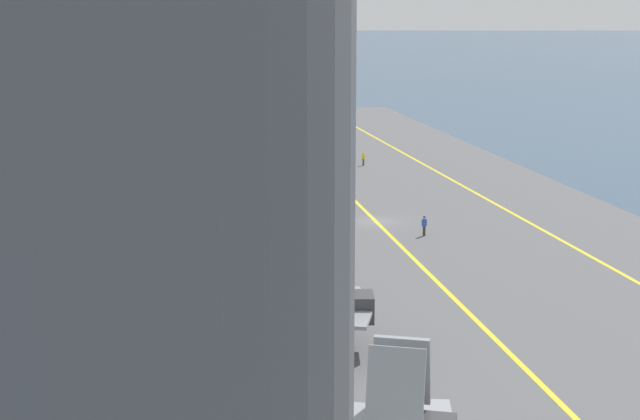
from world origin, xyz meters
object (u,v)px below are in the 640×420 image
object	(u,v)px
parked_jet_fourth	(195,208)
parked_jet_fifth	(197,176)
parked_jet_sixth	(193,155)
crew_blue_vest	(424,225)
parked_jet_seventh	(194,139)
parked_jet_second	(225,308)
crew_yellow_vest	(363,158)
parked_jet_eighth	(186,127)
crew_green_vest	(338,206)
parked_jet_third	(211,254)

from	to	relation	value
parked_jet_fourth	parked_jet_fifth	world-z (taller)	parked_jet_fifth
parked_jet_sixth	crew_blue_vest	distance (m)	37.92
parked_jet_seventh	crew_blue_vest	xyz separation A→B (m)	(-49.99, -18.00, -1.33)
parked_jet_second	parked_jet_fourth	bearing A→B (deg)	1.43
crew_yellow_vest	crew_blue_vest	xyz separation A→B (m)	(-38.95, 2.59, 0.04)
parked_jet_sixth	parked_jet_eighth	world-z (taller)	parked_jet_sixth
crew_green_vest	parked_jet_third	bearing A→B (deg)	150.40
parked_jet_third	crew_blue_vest	world-z (taller)	parked_jet_third
crew_yellow_vest	crew_green_vest	size ratio (longest dim) A/B	0.95
parked_jet_seventh	crew_yellow_vest	xyz separation A→B (m)	(-11.03, -20.58, -1.36)
parked_jet_sixth	crew_blue_vest	bearing A→B (deg)	-150.59
parked_jet_fifth	parked_jet_eighth	bearing A→B (deg)	0.00
parked_jet_third	parked_jet_seventh	xyz separation A→B (m)	(63.45, -0.73, -0.18)
parked_jet_fourth	parked_jet_sixth	bearing A→B (deg)	-1.36
parked_jet_fourth	parked_jet_third	bearing A→B (deg)	-178.12
parked_jet_sixth	parked_jet_eighth	xyz separation A→B (m)	(30.67, 0.01, -0.38)
parked_jet_eighth	crew_yellow_vest	size ratio (longest dim) A/B	9.85
parked_jet_eighth	crew_green_vest	size ratio (longest dim) A/B	9.38
crew_blue_vest	parked_jet_sixth	bearing A→B (deg)	29.41
parked_jet_fifth	crew_blue_vest	size ratio (longest dim) A/B	8.60
parked_jet_sixth	parked_jet_eighth	bearing A→B (deg)	0.02
parked_jet_fifth	parked_jet_eighth	xyz separation A→B (m)	(44.80, 0.00, -0.25)
parked_jet_sixth	parked_jet_eighth	size ratio (longest dim) A/B	1.04
parked_jet_fifth	parked_jet_sixth	bearing A→B (deg)	-0.03
parked_jet_second	parked_jet_eighth	xyz separation A→B (m)	(90.15, 0.07, -0.26)
parked_jet_fifth	crew_green_vest	distance (m)	16.06
parked_jet_seventh	parked_jet_fourth	bearing A→B (deg)	178.39
parked_jet_fourth	parked_jet_fifth	distance (m)	15.07
parked_jet_third	parked_jet_second	bearing A→B (deg)	-179.18
parked_jet_second	parked_jet_fourth	xyz separation A→B (m)	(30.30, 0.76, -0.28)
parked_jet_sixth	crew_blue_vest	xyz separation A→B (m)	(-33.00, -18.60, -1.72)
parked_jet_sixth	parked_jet_seventh	world-z (taller)	parked_jet_sixth
parked_jet_fourth	crew_green_vest	xyz separation A→B (m)	(5.48, -13.49, -1.31)
parked_jet_third	parked_jet_fourth	xyz separation A→B (m)	(17.27, 0.57, -0.18)
parked_jet_fourth	crew_blue_vest	bearing A→B (deg)	-101.18
parked_jet_fourth	parked_jet_sixth	distance (m)	29.19
parked_jet_second	crew_green_vest	distance (m)	38.02
parked_jet_eighth	crew_yellow_vest	distance (m)	32.59
parked_jet_seventh	parked_jet_eighth	world-z (taller)	parked_jet_eighth
parked_jet_third	parked_jet_sixth	distance (m)	46.45
parked_jet_third	crew_yellow_vest	size ratio (longest dim) A/B	9.80
parked_jet_second	parked_jet_third	world-z (taller)	parked_jet_second
parked_jet_fifth	crew_green_vest	size ratio (longest dim) A/B	8.52
parked_jet_seventh	crew_green_vest	world-z (taller)	parked_jet_seventh
parked_jet_fourth	parked_jet_second	bearing A→B (deg)	-178.57
parked_jet_fourth	parked_jet_sixth	size ratio (longest dim) A/B	0.90
parked_jet_fourth	parked_jet_seventh	distance (m)	46.19
crew_yellow_vest	crew_blue_vest	size ratio (longest dim) A/B	0.96
parked_jet_seventh	crew_yellow_vest	size ratio (longest dim) A/B	9.10
parked_jet_eighth	parked_jet_third	bearing A→B (deg)	179.91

